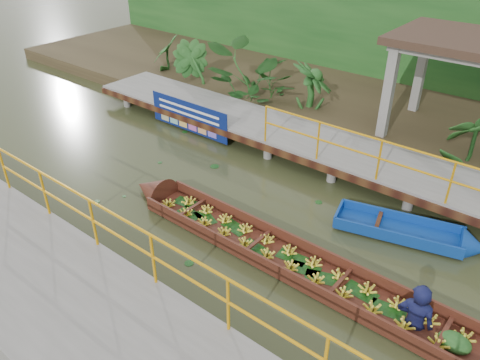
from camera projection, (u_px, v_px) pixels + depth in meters
The scene contains 9 objects.
ground at pixel (234, 214), 10.69m from camera, with size 80.00×80.00×0.00m, color #30351A.
land_strip at pixel (376, 107), 15.59m from camera, with size 30.00×8.00×0.45m, color #2F2617.
far_dock at pixel (314, 143), 12.73m from camera, with size 16.00×2.06×1.66m.
near_dock at pixel (112, 345), 7.20m from camera, with size 18.00×2.40×1.73m.
foliage_backdrop at pixel (415, 38), 16.34m from camera, with size 30.00×0.80×4.00m, color #164517.
vendor_boat at pixel (314, 267), 8.80m from camera, with size 9.30×1.06×2.15m.
moored_blue_boat at pixel (435, 238), 9.73m from camera, with size 3.16×1.53×0.73m.
blue_banner at pixel (189, 116), 14.10m from camera, with size 3.04×0.04×0.95m.
tropical_plants at pixel (300, 82), 14.46m from camera, with size 14.39×1.39×1.73m.
Camera 1 is at (5.58, -6.74, 6.21)m, focal length 35.00 mm.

